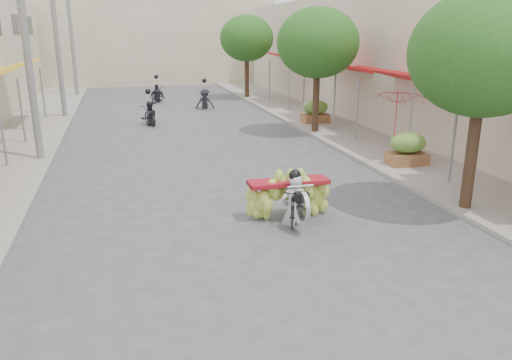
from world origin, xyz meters
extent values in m
plane|color=#504F54|center=(0.00, 0.00, 0.00)|extent=(120.00, 120.00, 0.00)
cube|color=gray|center=(-7.00, 15.00, 0.06)|extent=(4.00, 60.00, 0.12)
cube|color=gray|center=(7.00, 15.00, 0.06)|extent=(4.00, 60.00, 0.12)
cylinder|color=slate|center=(-6.30, 11.20, 1.27)|extent=(0.08, 0.08, 2.55)
cylinder|color=slate|center=(-6.30, 14.80, 1.27)|extent=(0.08, 0.08, 2.55)
cube|color=yellow|center=(-7.12, 19.00, 2.75)|extent=(1.77, 4.00, 0.53)
cylinder|color=slate|center=(-6.30, 17.20, 1.27)|extent=(0.08, 0.08, 2.55)
cylinder|color=slate|center=(-6.30, 20.80, 1.27)|extent=(0.08, 0.08, 2.55)
cube|color=#1E2328|center=(-8.02, 26.00, 4.60)|extent=(0.08, 2.00, 1.10)
cube|color=#1E2328|center=(-8.02, 31.00, 4.60)|extent=(0.08, 2.00, 1.10)
cube|color=beige|center=(12.00, 14.00, 3.00)|extent=(8.00, 40.00, 6.00)
cylinder|color=slate|center=(6.30, 5.90, 1.27)|extent=(0.08, 0.08, 2.55)
cube|color=red|center=(7.12, 10.00, 2.75)|extent=(1.77, 4.20, 0.53)
cylinder|color=slate|center=(6.30, 8.10, 1.27)|extent=(0.08, 0.08, 2.55)
cylinder|color=slate|center=(6.30, 11.90, 1.27)|extent=(0.08, 0.08, 2.55)
cube|color=red|center=(7.12, 16.00, 2.75)|extent=(1.77, 4.20, 0.53)
cylinder|color=slate|center=(6.30, 14.10, 1.27)|extent=(0.08, 0.08, 2.55)
cylinder|color=slate|center=(6.30, 17.90, 1.27)|extent=(0.08, 0.08, 2.55)
cube|color=red|center=(7.12, 22.00, 2.75)|extent=(1.77, 4.20, 0.53)
cylinder|color=slate|center=(6.30, 20.10, 1.27)|extent=(0.08, 0.08, 2.55)
cylinder|color=slate|center=(6.30, 23.90, 1.27)|extent=(0.08, 0.08, 2.55)
cube|color=beige|center=(0.00, 38.00, 3.50)|extent=(20.00, 6.00, 7.00)
cylinder|color=slate|center=(-5.40, 12.00, 4.00)|extent=(0.24, 0.24, 8.00)
cylinder|color=slate|center=(-5.40, 21.00, 4.00)|extent=(0.24, 0.24, 8.00)
cylinder|color=slate|center=(-5.40, 30.00, 4.00)|extent=(0.24, 0.24, 8.00)
cylinder|color=#3A2719|center=(5.40, 4.00, 1.60)|extent=(0.28, 0.28, 3.20)
ellipsoid|color=#25591A|center=(5.40, 4.00, 3.80)|extent=(3.40, 3.40, 2.90)
cylinder|color=#3A2719|center=(5.40, 14.00, 1.60)|extent=(0.28, 0.28, 3.20)
ellipsoid|color=#25591A|center=(5.40, 14.00, 3.80)|extent=(3.40, 3.40, 2.90)
cylinder|color=#3A2719|center=(5.40, 26.00, 1.60)|extent=(0.28, 0.28, 3.20)
ellipsoid|color=#25591A|center=(5.40, 26.00, 3.80)|extent=(3.40, 3.40, 2.90)
cube|color=brown|center=(6.20, 8.00, 0.37)|extent=(1.20, 0.80, 0.50)
ellipsoid|color=#5C8F35|center=(6.20, 8.00, 0.95)|extent=(1.20, 0.88, 0.66)
cube|color=brown|center=(6.20, 16.00, 0.37)|extent=(1.20, 0.80, 0.50)
ellipsoid|color=#5C8F35|center=(6.20, 16.00, 0.95)|extent=(1.20, 0.88, 0.66)
imported|color=black|center=(1.05, 4.41, 0.44)|extent=(0.93, 1.56, 0.88)
cylinder|color=silver|center=(1.05, 3.76, 0.62)|extent=(0.10, 0.66, 0.66)
cube|color=black|center=(1.05, 3.86, 0.80)|extent=(0.28, 0.22, 0.22)
cylinder|color=silver|center=(1.05, 3.96, 1.02)|extent=(0.60, 0.05, 0.05)
cube|color=maroon|center=(1.05, 4.76, 0.88)|extent=(1.91, 0.55, 0.10)
imported|color=silver|center=(1.05, 4.36, 1.20)|extent=(0.64, 0.48, 1.79)
sphere|color=black|center=(1.05, 4.33, 2.06)|extent=(0.28, 0.28, 0.28)
imported|color=#A2151A|center=(5.79, 8.09, 2.55)|extent=(2.73, 2.73, 1.90)
imported|color=silver|center=(6.04, 16.60, 0.98)|extent=(0.98, 0.81, 1.71)
imported|color=black|center=(-1.37, 17.86, 0.43)|extent=(0.89, 1.63, 0.87)
imported|color=#24252C|center=(-1.37, 17.86, 1.12)|extent=(0.88, 0.64, 1.65)
sphere|color=black|center=(-1.37, 17.86, 1.58)|extent=(0.26, 0.26, 0.26)
imported|color=black|center=(1.99, 22.26, 0.55)|extent=(0.72, 1.91, 1.10)
imported|color=#24252C|center=(1.99, 22.26, 1.12)|extent=(1.11, 0.66, 1.65)
sphere|color=black|center=(1.99, 22.26, 1.58)|extent=(0.26, 0.26, 0.26)
imported|color=black|center=(-0.42, 25.47, 0.50)|extent=(1.33, 1.88, 0.99)
imported|color=#24252C|center=(-0.42, 25.47, 1.12)|extent=(1.11, 0.90, 1.65)
sphere|color=black|center=(-0.42, 25.47, 1.58)|extent=(0.26, 0.26, 0.26)
camera|label=1|loc=(-2.62, -5.85, 4.31)|focal=35.00mm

